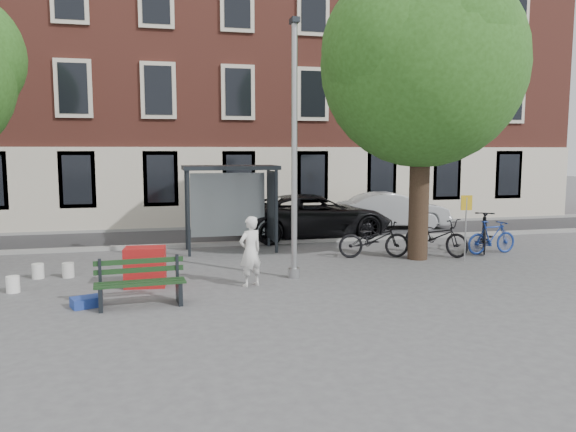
# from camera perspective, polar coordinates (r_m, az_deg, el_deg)

# --- Properties ---
(ground) EXTENTS (90.00, 90.00, 0.00)m
(ground) POSITION_cam_1_polar(r_m,az_deg,el_deg) (13.70, 0.63, -6.30)
(ground) COLOR #4C4C4F
(ground) RESTS_ON ground
(road) EXTENTS (40.00, 4.00, 0.01)m
(road) POSITION_cam_1_polar(r_m,az_deg,el_deg) (20.44, -4.15, -1.97)
(road) COLOR #28282B
(road) RESTS_ON ground
(curb_near) EXTENTS (40.00, 0.25, 0.12)m
(curb_near) POSITION_cam_1_polar(r_m,az_deg,el_deg) (18.49, -3.14, -2.71)
(curb_near) COLOR gray
(curb_near) RESTS_ON ground
(curb_far) EXTENTS (40.00, 0.25, 0.12)m
(curb_far) POSITION_cam_1_polar(r_m,az_deg,el_deg) (22.39, -4.98, -1.07)
(curb_far) COLOR gray
(curb_far) RESTS_ON ground
(building_row) EXTENTS (30.00, 8.00, 14.00)m
(building_row) POSITION_cam_1_polar(r_m,az_deg,el_deg) (26.44, -6.47, 15.19)
(building_row) COLOR brown
(building_row) RESTS_ON ground
(lamppost) EXTENTS (0.28, 0.35, 6.11)m
(lamppost) POSITION_cam_1_polar(r_m,az_deg,el_deg) (13.35, 0.65, 5.42)
(lamppost) COLOR #9EA0A3
(lamppost) RESTS_ON ground
(tree_right) EXTENTS (5.76, 5.60, 8.20)m
(tree_right) POSITION_cam_1_polar(r_m,az_deg,el_deg) (16.26, 13.77, 15.48)
(tree_right) COLOR black
(tree_right) RESTS_ON ground
(bus_shelter) EXTENTS (2.85, 1.45, 2.62)m
(bus_shelter) POSITION_cam_1_polar(r_m,az_deg,el_deg) (17.30, -4.64, 2.82)
(bus_shelter) COLOR #1E2328
(bus_shelter) RESTS_ON ground
(painter) EXTENTS (0.70, 0.60, 1.61)m
(painter) POSITION_cam_1_polar(r_m,az_deg,el_deg) (12.76, -3.84, -3.61)
(painter) COLOR white
(painter) RESTS_ON ground
(bench) EXTENTS (1.80, 0.71, 0.91)m
(bench) POSITION_cam_1_polar(r_m,az_deg,el_deg) (11.62, -14.78, -6.80)
(bench) COLOR #1E2328
(bench) RESTS_ON ground
(bike_a) EXTENTS (2.13, 1.01, 1.08)m
(bike_a) POSITION_cam_1_polar(r_m,az_deg,el_deg) (16.33, 8.71, -2.34)
(bike_a) COLOR black
(bike_a) RESTS_ON ground
(bike_b) EXTENTS (1.71, 0.63, 1.00)m
(bike_b) POSITION_cam_1_polar(r_m,az_deg,el_deg) (17.79, 19.99, -2.04)
(bike_b) COLOR navy
(bike_b) RESTS_ON ground
(bike_c) EXTENTS (1.71, 2.18, 1.10)m
(bike_c) POSITION_cam_1_polar(r_m,az_deg,el_deg) (17.17, 14.80, -2.00)
(bike_c) COLOR black
(bike_c) RESTS_ON ground
(bike_d) EXTENTS (1.56, 2.04, 1.23)m
(bike_d) POSITION_cam_1_polar(r_m,az_deg,el_deg) (18.09, 19.33, -1.52)
(bike_d) COLOR black
(bike_d) RESTS_ON ground
(car_dark) EXTENTS (5.73, 2.99, 1.54)m
(car_dark) POSITION_cam_1_polar(r_m,az_deg,el_deg) (19.85, 2.60, 0.01)
(car_dark) COLOR black
(car_dark) RESTS_ON ground
(car_silver) EXTENTS (4.45, 1.97, 1.42)m
(car_silver) POSITION_cam_1_polar(r_m,az_deg,el_deg) (22.59, 10.64, 0.57)
(car_silver) COLOR #ACAFB4
(car_silver) RESTS_ON ground
(red_stand) EXTENTS (0.95, 0.68, 0.90)m
(red_stand) POSITION_cam_1_polar(r_m,az_deg,el_deg) (13.18, -14.31, -5.03)
(red_stand) COLOR #A31516
(red_stand) RESTS_ON ground
(blue_crate) EXTENTS (0.66, 0.57, 0.20)m
(blue_crate) POSITION_cam_1_polar(r_m,az_deg,el_deg) (11.91, -19.82, -8.21)
(blue_crate) COLOR navy
(blue_crate) RESTS_ON ground
(bucket_a) EXTENTS (0.33, 0.33, 0.36)m
(bucket_a) POSITION_cam_1_polar(r_m,az_deg,el_deg) (14.89, -24.06, -5.13)
(bucket_a) COLOR silver
(bucket_a) RESTS_ON ground
(bucket_b) EXTENTS (0.33, 0.33, 0.36)m
(bucket_b) POSITION_cam_1_polar(r_m,az_deg,el_deg) (14.72, -21.43, -5.14)
(bucket_b) COLOR silver
(bucket_b) RESTS_ON ground
(bucket_c) EXTENTS (0.37, 0.37, 0.36)m
(bucket_c) POSITION_cam_1_polar(r_m,az_deg,el_deg) (13.68, -26.16, -6.25)
(bucket_c) COLOR white
(bucket_c) RESTS_ON ground
(notice_sign) EXTENTS (0.32, 0.08, 1.84)m
(notice_sign) POSITION_cam_1_polar(r_m,az_deg,el_deg) (16.36, 17.65, 0.20)
(notice_sign) COLOR #9EA0A3
(notice_sign) RESTS_ON ground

